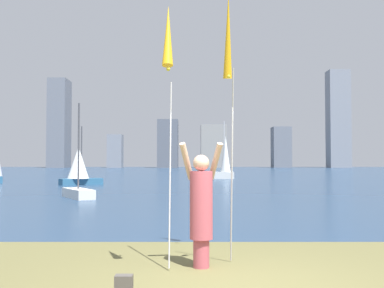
# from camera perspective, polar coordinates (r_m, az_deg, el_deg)

# --- Properties ---
(ground) EXTENTS (120.00, 138.00, 0.12)m
(ground) POSITION_cam_1_polar(r_m,az_deg,el_deg) (56.96, 0.45, -3.89)
(ground) COLOR brown
(person) EXTENTS (0.72, 0.53, 1.96)m
(person) POSITION_cam_1_polar(r_m,az_deg,el_deg) (7.12, 1.07, -7.79)
(person) COLOR #B24C59
(person) RESTS_ON ground
(kite_flag_left) EXTENTS (0.16, 1.22, 3.94)m
(kite_flag_left) POSITION_cam_1_polar(r_m,az_deg,el_deg) (6.74, -3.15, 12.39)
(kite_flag_left) COLOR #B2B2B7
(kite_flag_left) RESTS_ON ground
(kite_flag_right) EXTENTS (0.16, 1.21, 4.60)m
(kite_flag_right) POSITION_cam_1_polar(r_m,az_deg,el_deg) (8.16, 4.50, 12.82)
(kite_flag_right) COLOR #B2B2B7
(kite_flag_right) RESTS_ON ground
(bag) EXTENTS (0.22, 0.15, 0.25)m
(bag) POSITION_cam_1_polar(r_m,az_deg,el_deg) (5.89, -8.73, -17.25)
(bag) COLOR #4C4742
(bag) RESTS_ON ground
(sailboat_1) EXTENTS (1.93, 1.13, 5.42)m
(sailboat_1) POSITION_cam_1_polar(r_m,az_deg,el_deg) (42.14, 4.13, -1.95)
(sailboat_1) COLOR silver
(sailboat_1) RESTS_ON ground
(sailboat_3) EXTENTS (1.99, 2.62, 4.27)m
(sailboat_3) POSITION_cam_1_polar(r_m,az_deg,el_deg) (20.90, -14.31, -5.92)
(sailboat_3) COLOR silver
(sailboat_3) RESTS_ON ground
(sailboat_8) EXTENTS (2.91, 2.40, 4.10)m
(sailboat_8) POSITION_cam_1_polar(r_m,az_deg,el_deg) (32.43, -14.23, -2.72)
(sailboat_8) COLOR #2D6084
(sailboat_8) RESTS_ON ground
(skyline_tower_0) EXTENTS (4.37, 6.22, 21.68)m
(skyline_tower_0) POSITION_cam_1_polar(r_m,az_deg,el_deg) (115.33, -16.56, 2.50)
(skyline_tower_0) COLOR slate
(skyline_tower_0) RESTS_ON ground
(skyline_tower_1) EXTENTS (3.58, 3.37, 8.12)m
(skyline_tower_1) POSITION_cam_1_polar(r_m,az_deg,el_deg) (111.93, -9.81, -0.90)
(skyline_tower_1) COLOR gray
(skyline_tower_1) RESTS_ON ground
(skyline_tower_2) EXTENTS (4.90, 6.61, 11.67)m
(skyline_tower_2) POSITION_cam_1_polar(r_m,az_deg,el_deg) (110.36, -3.16, 0.01)
(skyline_tower_2) COLOR #565B66
(skyline_tower_2) RESTS_ON ground
(skyline_tower_3) EXTENTS (6.31, 6.74, 10.62)m
(skyline_tower_3) POSITION_cam_1_polar(r_m,az_deg,el_deg) (112.89, 2.62, -0.30)
(skyline_tower_3) COLOR gray
(skyline_tower_3) RESTS_ON ground
(skyline_tower_4) EXTENTS (4.53, 4.75, 10.26)m
(skyline_tower_4) POSITION_cam_1_polar(r_m,az_deg,el_deg) (116.39, 11.11, -0.41)
(skyline_tower_4) COLOR slate
(skyline_tower_4) RESTS_ON ground
(skyline_tower_5) EXTENTS (5.19, 4.32, 24.33)m
(skyline_tower_5) POSITION_cam_1_polar(r_m,az_deg,el_deg) (118.60, 17.91, 3.03)
(skyline_tower_5) COLOR gray
(skyline_tower_5) RESTS_ON ground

